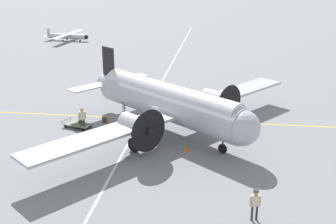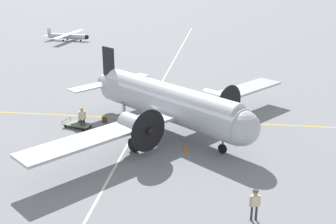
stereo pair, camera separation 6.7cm
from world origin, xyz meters
name	(u,v)px [view 2 (the right image)]	position (x,y,z in m)	size (l,w,h in m)	color
ground_plane	(168,132)	(0.00, 0.00, 0.00)	(300.00, 300.00, 0.00)	slate
apron_line_eastwest	(172,120)	(0.00, 2.80, 0.00)	(120.00, 0.16, 0.01)	gold
apron_line_northsouth	(135,130)	(-2.73, 0.00, 0.00)	(0.16, 120.00, 0.01)	silver
airliner_main	(172,103)	(0.35, -0.28, 2.57)	(19.11, 21.91, 5.94)	#ADB2BC
crew_foreground	(255,201)	(6.20, -11.91, 1.15)	(0.61, 0.37, 1.83)	#2D2D33
passenger_boarding	(124,109)	(-4.12, 1.95, 1.13)	(0.31, 0.61, 1.80)	navy
ramp_agent	(82,116)	(-7.11, -0.32, 1.15)	(0.57, 0.39, 1.87)	#2D2D33
suitcase_near_door	(81,123)	(-7.49, 0.35, 0.25)	(0.42, 0.17, 0.53)	#47331E
suitcase_upright_spare	(105,120)	(-5.70, 1.34, 0.25)	(0.44, 0.13, 0.53)	#47331E
baggage_cart	(77,124)	(-7.68, -0.01, 0.28)	(2.63, 1.86, 0.56)	#4C6047
light_aircraft_distant	(68,36)	(-23.44, 40.99, 0.85)	(8.13, 10.89, 2.07)	#B7BCC6
traffic_cone	(186,148)	(1.79, -3.54, 0.23)	(0.38, 0.38, 0.51)	orange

